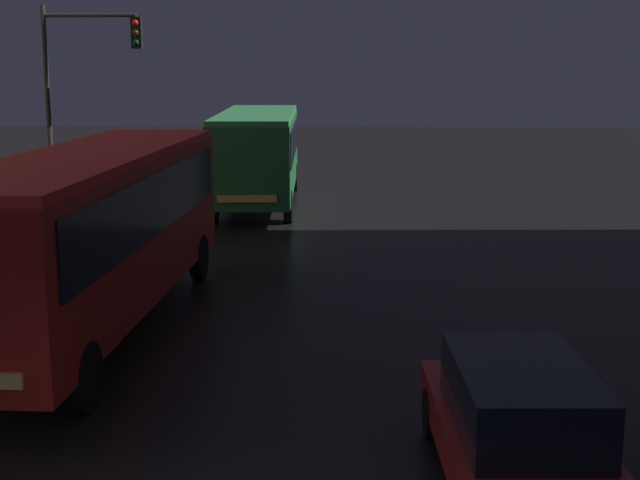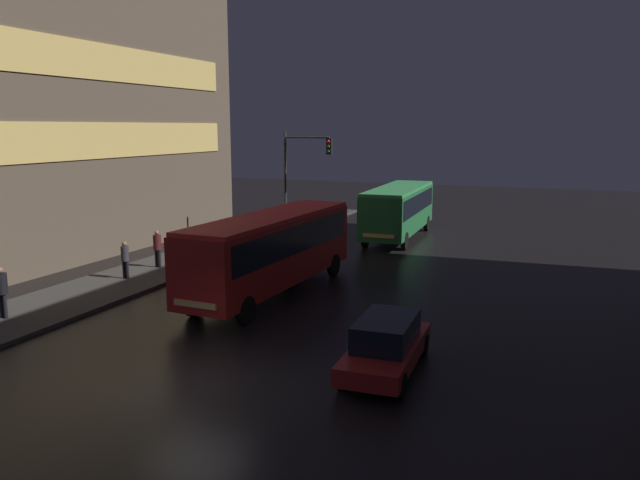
% 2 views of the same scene
% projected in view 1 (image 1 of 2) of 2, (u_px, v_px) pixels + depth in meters
% --- Properties ---
extents(bus_near, '(2.75, 10.73, 3.26)m').
position_uv_depth(bus_near, '(93.00, 221.00, 16.09)').
color(bus_near, '#AD1E19').
rests_on(bus_near, ground).
extents(bus_far, '(2.90, 9.78, 3.15)m').
position_uv_depth(bus_far, '(258.00, 148.00, 30.15)').
color(bus_far, '#236B38').
rests_on(bus_far, ground).
extents(car_taxi, '(1.91, 4.63, 1.53)m').
position_uv_depth(car_taxi, '(519.00, 429.00, 10.04)').
color(car_taxi, maroon).
rests_on(car_taxi, ground).
extents(traffic_light_main, '(2.97, 0.35, 6.44)m').
position_uv_depth(traffic_light_main, '(79.00, 79.00, 26.20)').
color(traffic_light_main, '#2D2D2D').
rests_on(traffic_light_main, ground).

